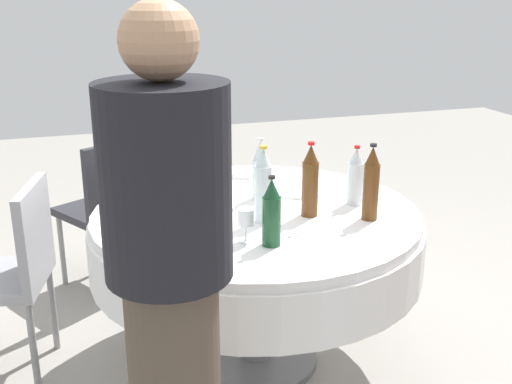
{
  "coord_description": "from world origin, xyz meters",
  "views": [
    {
      "loc": [
        2.38,
        -0.76,
        1.65
      ],
      "look_at": [
        0.0,
        0.0,
        0.82
      ],
      "focal_mm": 43.77,
      "sensor_mm": 36.0,
      "label": 1
    }
  ],
  "objects_px": {
    "bottle_dark_green_front": "(272,213)",
    "chair_front": "(109,202)",
    "wine_glass_inner": "(246,219)",
    "chair_east": "(14,265)",
    "plate_west": "(185,237)",
    "bottle_clear_far": "(260,171)",
    "wine_glass_rear": "(206,177)",
    "person_far": "(171,296)",
    "bottle_brown_north": "(371,184)",
    "bottle_clear_rear": "(263,187)",
    "plate_near": "(299,190)",
    "bottle_clear_inner": "(356,177)",
    "dining_table": "(256,242)",
    "bottle_brown_right": "(310,182)",
    "bottle_green_east": "(206,158)"
  },
  "relations": [
    {
      "from": "bottle_brown_north",
      "to": "wine_glass_rear",
      "type": "bearing_deg",
      "value": -126.84
    },
    {
      "from": "bottle_brown_north",
      "to": "person_far",
      "type": "relative_size",
      "value": 0.2
    },
    {
      "from": "wine_glass_rear",
      "to": "person_far",
      "type": "bearing_deg",
      "value": -18.3
    },
    {
      "from": "person_far",
      "to": "wine_glass_inner",
      "type": "bearing_deg",
      "value": -93.54
    },
    {
      "from": "bottle_clear_far",
      "to": "wine_glass_rear",
      "type": "relative_size",
      "value": 1.89
    },
    {
      "from": "person_far",
      "to": "bottle_green_east",
      "type": "bearing_deg",
      "value": -76.37
    },
    {
      "from": "bottle_brown_north",
      "to": "bottle_dark_green_front",
      "type": "height_order",
      "value": "bottle_brown_north"
    },
    {
      "from": "bottle_clear_inner",
      "to": "bottle_dark_green_front",
      "type": "distance_m",
      "value": 0.59
    },
    {
      "from": "bottle_clear_rear",
      "to": "person_far",
      "type": "height_order",
      "value": "person_far"
    },
    {
      "from": "dining_table",
      "to": "bottle_clear_far",
      "type": "bearing_deg",
      "value": 155.27
    },
    {
      "from": "dining_table",
      "to": "wine_glass_rear",
      "type": "bearing_deg",
      "value": -138.71
    },
    {
      "from": "bottle_clear_rear",
      "to": "person_far",
      "type": "distance_m",
      "value": 0.89
    },
    {
      "from": "bottle_dark_green_front",
      "to": "plate_west",
      "type": "height_order",
      "value": "bottle_dark_green_front"
    },
    {
      "from": "bottle_clear_far",
      "to": "person_far",
      "type": "height_order",
      "value": "person_far"
    },
    {
      "from": "plate_west",
      "to": "bottle_green_east",
      "type": "bearing_deg",
      "value": 160.02
    },
    {
      "from": "plate_west",
      "to": "plate_near",
      "type": "xyz_separation_m",
      "value": [
        -0.41,
        0.62,
        -0.0
      ]
    },
    {
      "from": "bottle_clear_rear",
      "to": "bottle_dark_green_front",
      "type": "bearing_deg",
      "value": -11.28
    },
    {
      "from": "person_far",
      "to": "plate_near",
      "type": "bearing_deg",
      "value": -96.1
    },
    {
      "from": "bottle_brown_right",
      "to": "wine_glass_rear",
      "type": "distance_m",
      "value": 0.48
    },
    {
      "from": "dining_table",
      "to": "bottle_brown_right",
      "type": "xyz_separation_m",
      "value": [
        0.13,
        0.19,
        0.29
      ]
    },
    {
      "from": "bottle_brown_right",
      "to": "chair_east",
      "type": "relative_size",
      "value": 0.36
    },
    {
      "from": "bottle_brown_right",
      "to": "wine_glass_rear",
      "type": "xyz_separation_m",
      "value": [
        -0.32,
        -0.36,
        -0.04
      ]
    },
    {
      "from": "dining_table",
      "to": "wine_glass_inner",
      "type": "bearing_deg",
      "value": -24.11
    },
    {
      "from": "bottle_clear_rear",
      "to": "chair_east",
      "type": "bearing_deg",
      "value": -111.13
    },
    {
      "from": "bottle_clear_rear",
      "to": "person_far",
      "type": "bearing_deg",
      "value": -34.82
    },
    {
      "from": "plate_near",
      "to": "bottle_dark_green_front",
      "type": "bearing_deg",
      "value": -30.88
    },
    {
      "from": "bottle_green_east",
      "to": "wine_glass_rear",
      "type": "xyz_separation_m",
      "value": [
        0.25,
        -0.06,
        -0.02
      ]
    },
    {
      "from": "bottle_brown_north",
      "to": "plate_west",
      "type": "bearing_deg",
      "value": -90.64
    },
    {
      "from": "bottle_clear_rear",
      "to": "wine_glass_inner",
      "type": "xyz_separation_m",
      "value": [
        0.18,
        -0.13,
        -0.06
      ]
    },
    {
      "from": "bottle_clear_rear",
      "to": "wine_glass_rear",
      "type": "bearing_deg",
      "value": -154.6
    },
    {
      "from": "bottle_clear_far",
      "to": "plate_near",
      "type": "bearing_deg",
      "value": 99.12
    },
    {
      "from": "dining_table",
      "to": "bottle_brown_right",
      "type": "height_order",
      "value": "bottle_brown_right"
    },
    {
      "from": "bottle_green_east",
      "to": "chair_east",
      "type": "bearing_deg",
      "value": -77.34
    },
    {
      "from": "bottle_clear_inner",
      "to": "bottle_clear_rear",
      "type": "distance_m",
      "value": 0.46
    },
    {
      "from": "bottle_clear_inner",
      "to": "chair_east",
      "type": "distance_m",
      "value": 1.51
    },
    {
      "from": "bottle_green_east",
      "to": "dining_table",
      "type": "bearing_deg",
      "value": 13.65
    },
    {
      "from": "bottle_brown_north",
      "to": "bottle_clear_rear",
      "type": "xyz_separation_m",
      "value": [
        -0.1,
        -0.42,
        -0.0
      ]
    },
    {
      "from": "bottle_brown_right",
      "to": "person_far",
      "type": "height_order",
      "value": "person_far"
    },
    {
      "from": "chair_east",
      "to": "bottle_brown_right",
      "type": "bearing_deg",
      "value": -93.54
    },
    {
      "from": "bottle_dark_green_front",
      "to": "chair_front",
      "type": "xyz_separation_m",
      "value": [
        -1.32,
        -0.49,
        -0.35
      ]
    },
    {
      "from": "wine_glass_rear",
      "to": "bottle_clear_inner",
      "type": "bearing_deg",
      "value": 67.68
    },
    {
      "from": "bottle_clear_inner",
      "to": "wine_glass_inner",
      "type": "distance_m",
      "value": 0.63
    },
    {
      "from": "bottle_brown_right",
      "to": "plate_west",
      "type": "height_order",
      "value": "bottle_brown_right"
    },
    {
      "from": "wine_glass_inner",
      "to": "chair_east",
      "type": "relative_size",
      "value": 0.15
    },
    {
      "from": "bottle_clear_far",
      "to": "wine_glass_rear",
      "type": "xyz_separation_m",
      "value": [
        -0.05,
        -0.24,
        -0.02
      ]
    },
    {
      "from": "bottle_clear_rear",
      "to": "plate_west",
      "type": "distance_m",
      "value": 0.38
    },
    {
      "from": "bottle_green_east",
      "to": "wine_glass_inner",
      "type": "xyz_separation_m",
      "value": [
        0.76,
        -0.03,
        -0.03
      ]
    },
    {
      "from": "bottle_green_east",
      "to": "chair_east",
      "type": "height_order",
      "value": "bottle_green_east"
    },
    {
      "from": "bottle_clear_rear",
      "to": "plate_west",
      "type": "bearing_deg",
      "value": -74.33
    },
    {
      "from": "dining_table",
      "to": "bottle_brown_north",
      "type": "xyz_separation_m",
      "value": [
        0.24,
        0.41,
        0.3
      ]
    }
  ]
}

